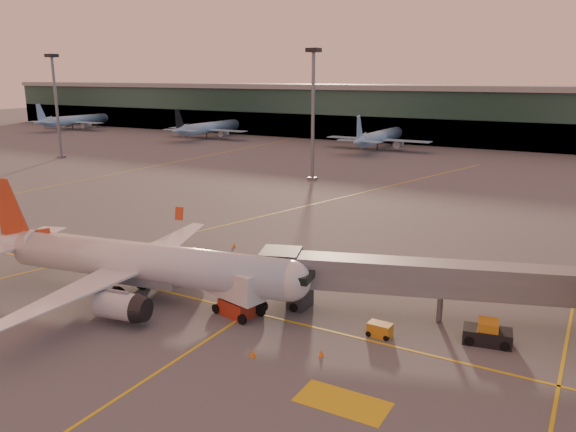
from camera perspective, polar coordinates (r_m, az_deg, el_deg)
The scene contains 14 objects.
ground at distance 50.06m, azimuth -11.92°, elevation -10.39°, with size 600.00×600.00×0.00m, color #4C4F54.
taxi_markings at distance 89.41m, azimuth 3.44°, elevation 0.83°, with size 100.12×173.00×0.01m.
terminal at distance 178.61m, azimuth 19.78°, elevation 9.52°, with size 400.00×20.00×17.60m.
mast_west_far at distance 154.23m, azimuth -22.52°, elevation 10.96°, with size 2.40×2.40×25.60m.
mast_west_near at distance 112.08m, azimuth 2.56°, elevation 11.21°, with size 2.40×2.40×25.60m.
distant_aircraft_row at distance 161.65m, azimuth 10.63°, elevation 6.58°, with size 290.00×34.00×13.00m.
main_airplane at distance 54.57m, azimuth -15.15°, elevation -4.63°, with size 34.86×31.61×10.56m.
jet_bridge at distance 49.46m, azimuth 17.02°, elevation -6.38°, with size 31.52×13.14×5.42m.
catering_truck at distance 49.67m, azimuth -5.28°, elevation -7.33°, with size 5.82×3.56×4.21m.
gpu_cart at distance 46.72m, azimuth 9.31°, elevation -11.37°, with size 1.99×1.23×1.13m.
pushback_tug at distance 47.61m, azimuth 19.60°, elevation -11.25°, with size 3.96×2.57×1.90m.
cone_nose at distance 43.41m, azimuth 3.41°, elevation -13.71°, with size 0.42×0.42×0.54m.
cone_wing_left at distance 69.08m, azimuth -5.51°, elevation -2.98°, with size 0.46×0.46×0.59m.
cone_fwd at distance 43.29m, azimuth -3.60°, elevation -13.77°, with size 0.45×0.45×0.58m.
Camera 1 is at (30.77, -33.76, 20.50)m, focal length 35.00 mm.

